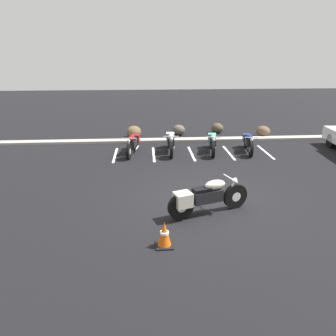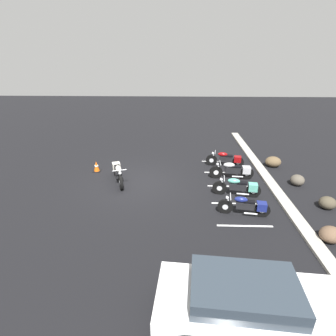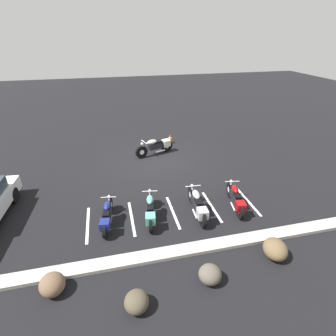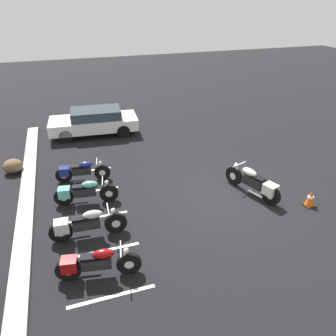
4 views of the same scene
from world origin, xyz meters
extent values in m
plane|color=black|center=(0.00, 0.00, 0.00)|extent=(60.00, 60.00, 0.00)
cylinder|color=black|center=(0.73, -0.56, 0.35)|extent=(0.71, 0.35, 0.71)
cylinder|color=silver|center=(0.73, -0.56, 0.35)|extent=(0.30, 0.22, 0.27)
cylinder|color=black|center=(-0.83, -1.10, 0.35)|extent=(0.71, 0.35, 0.71)
cylinder|color=silver|center=(-0.83, -1.10, 0.35)|extent=(0.30, 0.22, 0.27)
cube|color=black|center=(-0.10, -0.84, 0.51)|extent=(0.87, 0.55, 0.32)
ellipsoid|color=beige|center=(0.10, -0.77, 0.80)|extent=(0.66, 0.46, 0.26)
cube|color=black|center=(-0.27, -0.90, 0.73)|extent=(0.53, 0.40, 0.09)
cube|color=beige|center=(-0.78, -1.08, 0.55)|extent=(0.53, 0.51, 0.36)
cylinder|color=silver|center=(0.61, -0.60, 0.63)|extent=(0.29, 0.15, 0.57)
cylinder|color=silver|center=(0.55, -0.62, 0.91)|extent=(0.25, 0.64, 0.04)
sphere|color=silver|center=(0.68, -0.57, 0.83)|extent=(0.15, 0.15, 0.15)
cylinder|color=silver|center=(-0.40, -0.79, 0.19)|extent=(0.58, 0.26, 0.08)
cylinder|color=black|center=(-2.40, 4.11, 0.32)|extent=(0.22, 0.65, 0.64)
cylinder|color=silver|center=(-2.40, 4.11, 0.32)|extent=(0.16, 0.26, 0.24)
cylinder|color=black|center=(-2.15, 5.58, 0.32)|extent=(0.22, 0.65, 0.64)
cylinder|color=silver|center=(-2.15, 5.58, 0.32)|extent=(0.16, 0.26, 0.24)
cube|color=black|center=(-2.27, 4.89, 0.46)|extent=(0.39, 0.77, 0.29)
ellipsoid|color=maroon|center=(-2.30, 4.70, 0.72)|extent=(0.34, 0.58, 0.23)
cube|color=black|center=(-2.24, 5.05, 0.66)|extent=(0.30, 0.46, 0.08)
cube|color=maroon|center=(-2.15, 5.53, 0.49)|extent=(0.41, 0.44, 0.33)
cylinder|color=silver|center=(-2.38, 4.22, 0.57)|extent=(0.10, 0.26, 0.51)
cylinder|color=silver|center=(-2.37, 4.28, 0.82)|extent=(0.60, 0.14, 0.03)
sphere|color=silver|center=(-2.39, 4.15, 0.74)|extent=(0.14, 0.14, 0.14)
cylinder|color=silver|center=(-2.09, 5.10, 0.18)|extent=(0.16, 0.53, 0.07)
cylinder|color=black|center=(-0.67, 4.13, 0.33)|extent=(0.16, 0.67, 0.67)
cylinder|color=silver|center=(-0.67, 4.13, 0.33)|extent=(0.14, 0.26, 0.25)
cylinder|color=black|center=(-0.59, 5.69, 0.33)|extent=(0.16, 0.67, 0.67)
cylinder|color=silver|center=(-0.59, 5.69, 0.33)|extent=(0.14, 0.26, 0.25)
cube|color=black|center=(-0.63, 4.96, 0.49)|extent=(0.32, 0.78, 0.30)
ellipsoid|color=#B7B7BC|center=(-0.64, 4.76, 0.76)|extent=(0.29, 0.58, 0.24)
cube|color=black|center=(-0.62, 5.13, 0.69)|extent=(0.27, 0.46, 0.08)
cube|color=#B7B7BC|center=(-0.59, 5.64, 0.52)|extent=(0.38, 0.42, 0.34)
cylinder|color=silver|center=(-0.67, 4.25, 0.60)|extent=(0.07, 0.27, 0.54)
cylinder|color=silver|center=(-0.66, 4.31, 0.86)|extent=(0.63, 0.07, 0.04)
sphere|color=silver|center=(-0.67, 4.18, 0.78)|extent=(0.14, 0.14, 0.14)
cylinder|color=silver|center=(-0.48, 5.21, 0.18)|extent=(0.10, 0.56, 0.07)
cylinder|color=black|center=(1.05, 4.05, 0.32)|extent=(0.21, 0.65, 0.64)
cylinder|color=silver|center=(1.05, 4.05, 0.32)|extent=(0.16, 0.26, 0.24)
cylinder|color=black|center=(1.28, 5.54, 0.32)|extent=(0.21, 0.65, 0.64)
cylinder|color=silver|center=(1.28, 5.54, 0.32)|extent=(0.16, 0.26, 0.24)
cube|color=black|center=(1.18, 4.84, 0.47)|extent=(0.38, 0.77, 0.29)
ellipsoid|color=#59B29E|center=(1.15, 4.65, 0.73)|extent=(0.33, 0.58, 0.23)
cube|color=black|center=(1.20, 5.00, 0.66)|extent=(0.30, 0.46, 0.08)
cube|color=#59B29E|center=(1.28, 5.49, 0.49)|extent=(0.40, 0.44, 0.33)
cylinder|color=silver|center=(1.07, 4.17, 0.57)|extent=(0.10, 0.26, 0.52)
cylinder|color=silver|center=(1.08, 4.22, 0.82)|extent=(0.60, 0.13, 0.03)
sphere|color=silver|center=(1.06, 4.10, 0.75)|extent=(0.14, 0.14, 0.14)
cylinder|color=silver|center=(1.35, 5.06, 0.18)|extent=(0.15, 0.54, 0.07)
cylinder|color=black|center=(2.63, 4.05, 0.30)|extent=(0.20, 0.62, 0.61)
cylinder|color=silver|center=(2.63, 4.05, 0.30)|extent=(0.15, 0.25, 0.23)
cylinder|color=black|center=(2.85, 5.46, 0.30)|extent=(0.20, 0.62, 0.61)
cylinder|color=silver|center=(2.85, 5.46, 0.30)|extent=(0.15, 0.25, 0.23)
cube|color=black|center=(2.75, 4.80, 0.44)|extent=(0.36, 0.73, 0.28)
ellipsoid|color=navy|center=(2.72, 4.62, 0.69)|extent=(0.32, 0.55, 0.22)
cube|color=black|center=(2.77, 4.96, 0.63)|extent=(0.28, 0.43, 0.07)
cube|color=navy|center=(2.85, 5.41, 0.47)|extent=(0.39, 0.42, 0.31)
cylinder|color=silver|center=(2.65, 4.16, 0.54)|extent=(0.09, 0.25, 0.49)
cylinder|color=silver|center=(2.66, 4.21, 0.78)|extent=(0.57, 0.12, 0.03)
sphere|color=silver|center=(2.64, 4.10, 0.71)|extent=(0.13, 0.13, 0.13)
cylinder|color=silver|center=(2.91, 5.01, 0.17)|extent=(0.14, 0.51, 0.06)
cylinder|color=black|center=(6.51, 2.45, 0.32)|extent=(0.27, 0.66, 0.64)
cube|color=#A8A399|center=(0.00, 6.77, 0.06)|extent=(18.00, 0.50, 0.12)
ellipsoid|color=brown|center=(4.30, 7.35, 0.28)|extent=(0.84, 0.89, 0.56)
ellipsoid|color=#554E43|center=(0.02, 8.02, 0.27)|extent=(0.71, 0.70, 0.54)
ellipsoid|color=#4B4333|center=(2.14, 8.37, 0.26)|extent=(0.74, 0.77, 0.52)
ellipsoid|color=brown|center=(-2.30, 7.61, 0.30)|extent=(0.88, 0.98, 0.60)
cube|color=black|center=(-1.33, -2.32, 0.01)|extent=(0.40, 0.40, 0.03)
cone|color=#EA590F|center=(-1.33, -2.32, 0.30)|extent=(0.32, 0.32, 0.59)
cylinder|color=white|center=(-1.33, -2.32, 0.33)|extent=(0.20, 0.20, 0.06)
cube|color=white|center=(-3.01, 4.67, 0.00)|extent=(0.10, 2.10, 0.00)
cube|color=white|center=(-1.38, 4.67, 0.00)|extent=(0.10, 2.10, 0.00)
cube|color=white|center=(0.25, 4.67, 0.00)|extent=(0.10, 2.10, 0.00)
cube|color=white|center=(1.87, 4.67, 0.00)|extent=(0.10, 2.10, 0.00)
cube|color=white|center=(3.50, 4.67, 0.00)|extent=(0.10, 2.10, 0.00)
camera|label=1|loc=(-1.70, -8.67, 4.12)|focal=35.00mm
camera|label=2|loc=(11.76, 2.03, 5.91)|focal=28.00mm
camera|label=3|loc=(2.35, 12.72, 6.36)|focal=28.00mm
camera|label=4|loc=(-8.55, 5.10, 6.35)|focal=35.00mm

